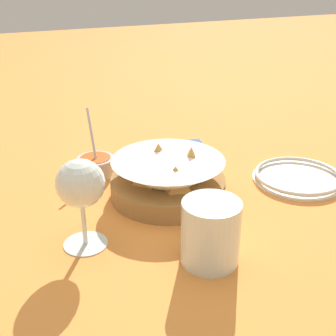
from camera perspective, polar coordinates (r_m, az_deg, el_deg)
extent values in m
plane|color=orange|center=(0.81, -0.12, -4.68)|extent=(4.00, 4.00, 0.00)
cylinder|color=olive|center=(0.84, 0.00, -2.33)|extent=(0.21, 0.21, 0.04)
cone|color=white|center=(0.83, 0.00, -1.15)|extent=(0.20, 0.20, 0.07)
cylinder|color=#3D842D|center=(0.84, 0.00, -2.22)|extent=(0.15, 0.15, 0.01)
pyramid|color=#CC8E42|center=(0.86, -1.18, 1.16)|extent=(0.05, 0.06, 0.06)
pyramid|color=#CC8E42|center=(0.81, -2.94, -1.01)|extent=(0.06, 0.05, 0.05)
pyramid|color=#CC8E42|center=(0.79, 0.93, -1.56)|extent=(0.07, 0.07, 0.05)
pyramid|color=#CC8E42|center=(0.84, 2.83, 0.56)|extent=(0.07, 0.06, 0.06)
cylinder|color=#B7B7BC|center=(0.93, -8.79, 0.21)|extent=(0.07, 0.07, 0.04)
cylinder|color=#CC4C14|center=(0.92, -8.82, 0.57)|extent=(0.06, 0.06, 0.03)
cylinder|color=#B7B7BC|center=(0.92, -9.18, 3.37)|extent=(0.06, 0.01, 0.11)
cylinder|color=silver|center=(0.73, -10.00, -9.02)|extent=(0.07, 0.07, 0.00)
cylinder|color=silver|center=(0.71, -10.22, -6.57)|extent=(0.01, 0.01, 0.07)
sphere|color=silver|center=(0.68, -10.64, -1.86)|extent=(0.07, 0.07, 0.07)
sphere|color=#DBD17A|center=(0.68, -10.58, -2.53)|extent=(0.05, 0.05, 0.05)
cylinder|color=silver|center=(0.66, 5.05, -7.86)|extent=(0.08, 0.08, 0.09)
cylinder|color=orange|center=(0.67, 5.01, -8.67)|extent=(0.07, 0.07, 0.07)
torus|color=silver|center=(0.69, 3.37, -5.81)|extent=(0.07, 0.01, 0.07)
cylinder|color=silver|center=(0.94, 15.46, -1.16)|extent=(0.17, 0.17, 0.01)
torus|color=silver|center=(0.93, 15.50, -0.80)|extent=(0.17, 0.17, 0.01)
cube|color=#38608E|center=(1.03, 2.96, 2.28)|extent=(0.12, 0.08, 0.01)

